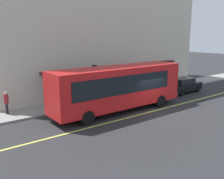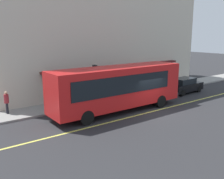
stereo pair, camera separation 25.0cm
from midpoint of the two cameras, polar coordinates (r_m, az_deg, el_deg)
ground at (r=20.08m, az=9.68°, el=-4.88°), size 120.00×120.00×0.00m
sidewalk at (r=23.85m, az=0.56°, el=-1.74°), size 80.00×2.64×0.15m
lane_centre_stripe at (r=20.07m, az=9.68°, el=-4.87°), size 36.00×0.16×0.01m
storefront_building at (r=28.87m, az=-3.99°, el=15.77°), size 23.17×9.61×15.23m
bus at (r=19.32m, az=1.93°, el=0.70°), size 11.14×2.64×3.50m
traffic_light at (r=21.59m, az=-3.52°, el=3.40°), size 0.30×0.52×3.20m
car_black at (r=26.96m, az=16.22°, el=0.88°), size 4.38×2.03×1.52m
pedestrian_near_storefront at (r=19.96m, az=-22.42°, el=-2.29°), size 0.34×0.34×1.69m
pedestrian_at_corner at (r=21.17m, az=-7.68°, el=-0.57°), size 0.34×0.34×1.73m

